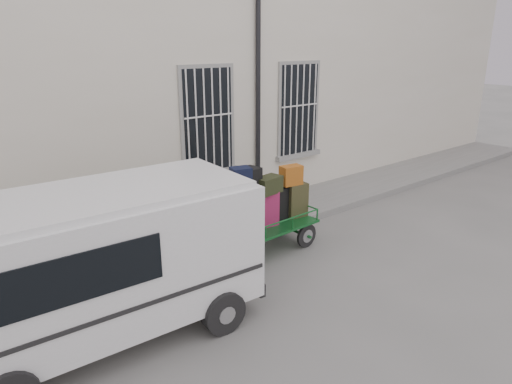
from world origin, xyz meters
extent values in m
plane|color=slate|center=(0.00, 0.00, 0.00)|extent=(80.00, 80.00, 0.00)
cube|color=beige|center=(0.00, 5.50, 3.00)|extent=(24.00, 5.00, 6.00)
cylinder|color=black|center=(0.95, 2.92, 2.80)|extent=(0.11, 0.11, 5.60)
cube|color=black|center=(-0.40, 2.98, 2.25)|extent=(1.20, 0.08, 2.20)
cube|color=gray|center=(-0.40, 2.96, 1.09)|extent=(1.45, 0.22, 0.12)
cube|color=black|center=(2.30, 2.98, 2.25)|extent=(1.20, 0.08, 2.20)
cube|color=gray|center=(2.30, 2.96, 1.09)|extent=(1.45, 0.22, 0.12)
cube|color=slate|center=(0.00, 2.20, 0.07)|extent=(24.00, 1.70, 0.15)
cylinder|color=black|center=(-1.43, 0.44, 0.24)|extent=(0.48, 0.07, 0.48)
cylinder|color=gray|center=(-1.43, 0.44, 0.24)|extent=(0.27, 0.10, 0.27)
cylinder|color=black|center=(-1.45, 1.17, 0.24)|extent=(0.48, 0.07, 0.48)
cylinder|color=gray|center=(-1.45, 1.17, 0.24)|extent=(0.27, 0.10, 0.27)
cylinder|color=black|center=(0.21, 0.49, 0.24)|extent=(0.48, 0.07, 0.48)
cylinder|color=gray|center=(0.21, 0.49, 0.24)|extent=(0.27, 0.10, 0.27)
cylinder|color=black|center=(0.19, 1.23, 0.24)|extent=(0.48, 0.07, 0.48)
cylinder|color=gray|center=(0.19, 1.23, 0.24)|extent=(0.27, 0.10, 0.27)
cube|color=#145823|center=(-0.62, 0.83, 0.53)|extent=(2.15, 1.04, 0.05)
cylinder|color=#145823|center=(-1.92, 0.79, 0.68)|extent=(0.28, 0.05, 0.54)
cube|color=black|center=(-1.40, 0.78, 0.87)|extent=(0.42, 0.27, 0.64)
cube|color=black|center=(-1.40, 0.78, 1.21)|extent=(0.17, 0.13, 0.03)
cube|color=#0E3430|center=(-0.98, 0.83, 0.95)|extent=(0.44, 0.28, 0.79)
cube|color=black|center=(-0.98, 0.83, 1.36)|extent=(0.17, 0.11, 0.03)
cube|color=maroon|center=(-0.53, 0.81, 0.88)|extent=(0.41, 0.26, 0.66)
cube|color=black|center=(-0.53, 0.81, 1.23)|extent=(0.16, 0.12, 0.03)
cube|color=black|center=(-0.18, 0.93, 0.87)|extent=(0.41, 0.26, 0.64)
cube|color=black|center=(-0.18, 0.93, 1.21)|extent=(0.16, 0.13, 0.03)
cube|color=#2F2A17|center=(0.23, 0.82, 0.89)|extent=(0.45, 0.30, 0.68)
cube|color=black|center=(0.23, 0.82, 1.25)|extent=(0.17, 0.13, 0.03)
cube|color=#5A1A12|center=(-1.41, 0.78, 1.35)|extent=(0.48, 0.32, 0.31)
cube|color=black|center=(-0.91, 0.92, 1.53)|extent=(0.48, 0.38, 0.36)
cube|color=black|center=(-0.51, 0.82, 1.35)|extent=(0.56, 0.38, 0.31)
cube|color=maroon|center=(0.10, 0.86, 1.42)|extent=(0.45, 0.30, 0.38)
cube|color=black|center=(-1.13, 0.84, 1.65)|extent=(0.40, 0.36, 0.28)
cube|color=silver|center=(-3.95, 0.14, 1.18)|extent=(4.12, 1.93, 1.66)
cube|color=silver|center=(-3.95, 0.14, 2.04)|extent=(3.93, 1.78, 0.09)
cube|color=black|center=(-4.54, -0.71, 1.45)|extent=(2.02, 0.13, 0.57)
cube|color=black|center=(-1.92, 0.05, 1.45)|extent=(0.10, 1.29, 0.51)
cube|color=black|center=(-1.93, 0.05, 0.40)|extent=(0.17, 1.70, 0.20)
cube|color=white|center=(-1.89, 0.05, 0.61)|extent=(0.05, 0.39, 0.11)
cylinder|color=black|center=(-2.66, -0.76, 0.31)|extent=(0.63, 0.23, 0.63)
cylinder|color=black|center=(-2.58, 0.93, 0.31)|extent=(0.63, 0.23, 0.63)
camera|label=1|loc=(-5.73, -5.31, 3.86)|focal=32.00mm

